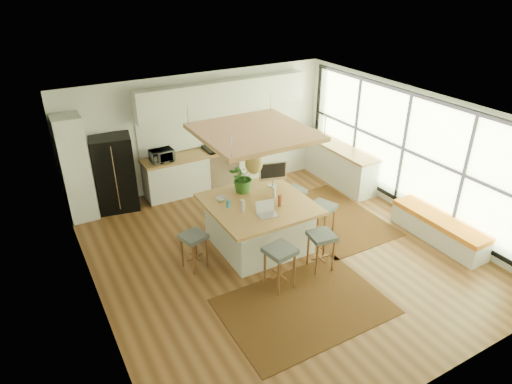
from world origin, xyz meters
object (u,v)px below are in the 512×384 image
monitor (273,174)px  fridge (114,170)px  stool_near_left (279,269)px  stool_near_right (321,251)px  stool_right_back (293,204)px  stool_right_front (321,223)px  microwave (162,154)px  stool_left_side (194,250)px  island_plant (243,180)px  island (259,224)px  laptop (268,210)px

monitor → fridge: bearing=152.8°
stool_near_left → stool_near_right: bearing=4.8°
stool_right_back → monitor: monitor is taller
stool_near_left → stool_right_back: stool_near_left is taller
monitor → stool_near_left: bearing=-102.5°
stool_near_left → stool_right_front: 1.72m
stool_right_front → microwave: size_ratio=1.51×
stool_left_side → island_plant: (1.31, 0.62, 0.82)m
stool_right_front → microwave: (-2.10, 3.16, 0.74)m
stool_right_front → stool_right_back: stool_right_front is taller
stool_right_front → microwave: bearing=123.6°
stool_right_front → stool_right_back: (-0.05, 0.91, 0.00)m
fridge → stool_right_back: 3.91m
stool_near_left → island_plant: island_plant is taller
island → island_plant: island_plant is taller
stool_near_left → stool_near_right: (0.90, 0.08, 0.00)m
stool_right_back → island_plant: bearing=177.0°
island → stool_near_left: 1.31m
fridge → island: (1.98, -2.81, -0.46)m
fridge → stool_near_right: 4.78m
stool_near_right → stool_right_back: (0.54, 1.68, 0.00)m
stool_right_front → stool_left_side: 2.55m
stool_right_back → stool_near_right: bearing=-107.9°
stool_near_left → monitor: monitor is taller
stool_right_front → island_plant: island_plant is taller
stool_left_side → stool_near_left: bearing=-49.6°
stool_right_back → stool_left_side: size_ratio=1.02×
stool_right_front → island_plant: size_ratio=1.22×
island → stool_near_right: bearing=-63.8°
stool_right_back → monitor: size_ratio=1.26×
island → microwave: bearing=108.6°
stool_left_side → monitor: (1.93, 0.52, 0.83)m
microwave → fridge: bearing=173.6°
laptop → island_plant: bearing=93.5°
stool_left_side → monitor: 2.17m
island → stool_right_front: size_ratio=2.44×
stool_near_right → stool_left_side: bearing=149.7°
stool_right_back → monitor: bearing=-176.8°
stool_near_right → island_plant: bearing=109.5°
island → stool_left_side: island is taller
stool_near_right → monitor: monitor is taller
stool_left_side → monitor: bearing=15.2°
stool_near_left → stool_near_right: 0.91m
island → stool_right_front: bearing=-19.6°
monitor → stool_right_front: bearing=-41.2°
monitor → island_plant: (-0.62, 0.09, -0.02)m
microwave → island: bearing=-73.9°
island → laptop: bearing=-101.5°
stool_right_front → island_plant: (-1.21, 0.98, 0.82)m
stool_near_left → stool_left_side: bearing=130.4°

